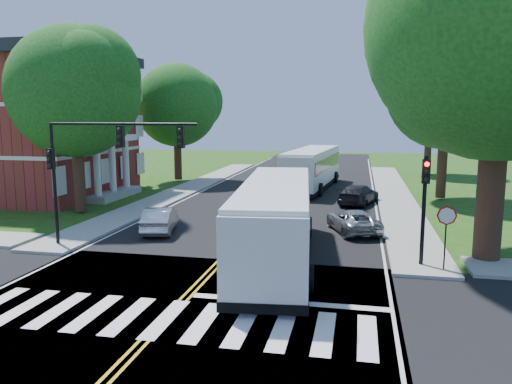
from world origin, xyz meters
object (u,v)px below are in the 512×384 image
(bus_follow, at_px, (312,168))
(signal_ne, at_px, (425,196))
(suv, at_px, (353,221))
(dark_sedan, at_px, (358,194))
(bus_lead, at_px, (276,220))
(signal_nw, at_px, (98,155))
(hatchback, at_px, (160,219))

(bus_follow, bearing_deg, signal_ne, 112.55)
(signal_ne, xyz_separation_m, suv, (-2.82, 5.82, -2.36))
(dark_sedan, bearing_deg, bus_lead, 93.17)
(bus_follow, height_order, suv, bus_follow)
(signal_ne, distance_m, bus_follow, 22.18)
(signal_nw, xyz_separation_m, signal_ne, (14.06, 0.01, -1.41))
(hatchback, distance_m, dark_sedan, 14.72)
(signal_nw, xyz_separation_m, suv, (11.24, 5.83, -3.77))
(bus_lead, distance_m, suv, 6.79)
(signal_ne, distance_m, hatchback, 13.53)
(bus_follow, bearing_deg, bus_lead, 96.94)
(signal_nw, relative_size, suv, 1.66)
(signal_ne, bearing_deg, signal_nw, -179.95)
(hatchback, xyz_separation_m, suv, (9.98, 2.04, -0.07))
(bus_lead, height_order, suv, bus_lead)
(signal_ne, xyz_separation_m, bus_lead, (-5.96, -0.09, -1.20))
(hatchback, relative_size, dark_sedan, 0.87)
(bus_follow, xyz_separation_m, hatchback, (-6.33, -17.41, -1.07))
(signal_ne, relative_size, suv, 1.02)
(signal_ne, distance_m, dark_sedan, 14.78)
(dark_sedan, bearing_deg, hatchback, 62.38)
(bus_follow, distance_m, suv, 15.83)
(signal_ne, height_order, dark_sedan, signal_ne)
(signal_nw, distance_m, suv, 13.21)
(bus_lead, distance_m, bus_follow, 21.28)
(signal_ne, distance_m, bus_lead, 6.08)
(hatchback, xyz_separation_m, dark_sedan, (10.22, 10.59, 0.01))
(signal_ne, height_order, suv, signal_ne)
(dark_sedan, bearing_deg, suv, 104.72)
(dark_sedan, bearing_deg, signal_nw, 67.76)
(bus_follow, bearing_deg, signal_nw, 75.88)
(bus_lead, xyz_separation_m, bus_follow, (-0.50, 21.27, -0.02))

